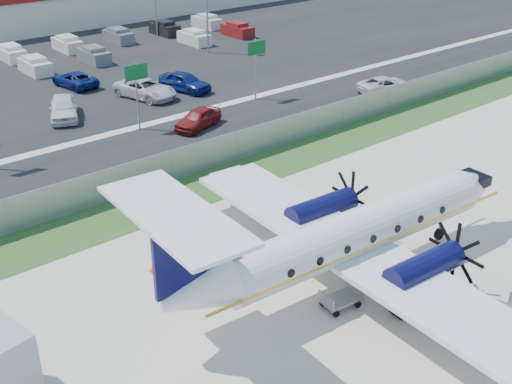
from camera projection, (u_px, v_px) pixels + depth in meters
ground at (339, 282)px, 29.40m from camera, size 170.00×170.00×0.00m
grass_verge at (191, 192)px, 37.68m from camera, size 170.00×4.00×0.02m
access_road at (131, 156)px, 42.51m from camera, size 170.00×8.00×0.02m
parking_lot at (13, 84)px, 57.00m from camera, size 170.00×32.00×0.02m
perimeter_fence at (171, 166)px, 38.62m from camera, size 120.00×0.06×1.99m
sign_mid at (136, 81)px, 45.32m from camera, size 1.80×0.26×5.00m
sign_right at (256, 56)px, 51.59m from camera, size 1.80×0.26×5.00m
light_pole_ne at (207, 1)px, 64.71m from camera, size 0.90×0.35×9.09m
aircraft at (351, 234)px, 28.46m from camera, size 20.29×20.01×6.27m
baggage_cart_near at (341, 299)px, 27.53m from camera, size 1.81×1.22×0.90m
baggage_cart_far at (512, 323)px, 25.82m from camera, size 2.42×1.61×1.20m
cone_nose at (423, 267)px, 29.98m from camera, size 0.43×0.43×0.62m
cone_starboard_wing at (153, 267)px, 30.06m from camera, size 0.36×0.36×0.51m
road_car_mid at (198, 128)px, 47.23m from camera, size 4.61×3.08×1.46m
road_car_east at (385, 93)px, 54.75m from camera, size 5.44×3.49×1.40m
parked_car_c at (65, 118)px, 49.05m from camera, size 3.88×5.37×1.70m
parked_car_d at (146, 98)px, 53.53m from camera, size 3.94×6.14×1.58m
parked_car_e at (185, 91)px, 55.22m from camera, size 3.18×5.20×1.65m
parked_car_g at (75, 87)px, 56.32m from camera, size 2.91×5.12×1.35m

